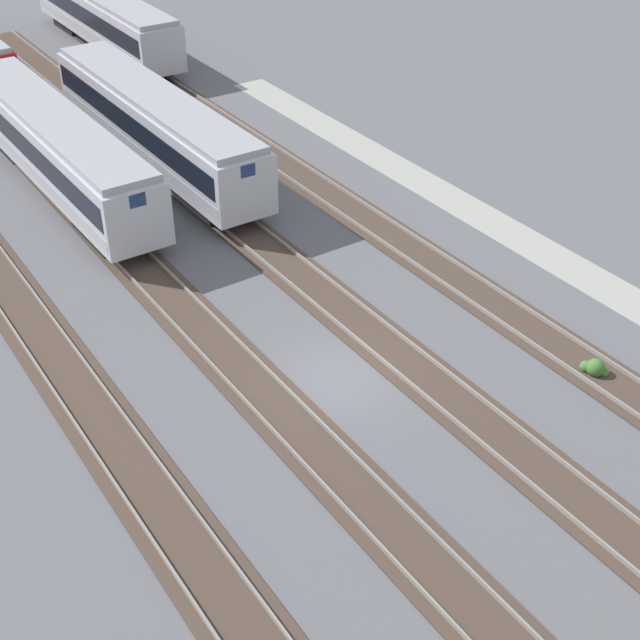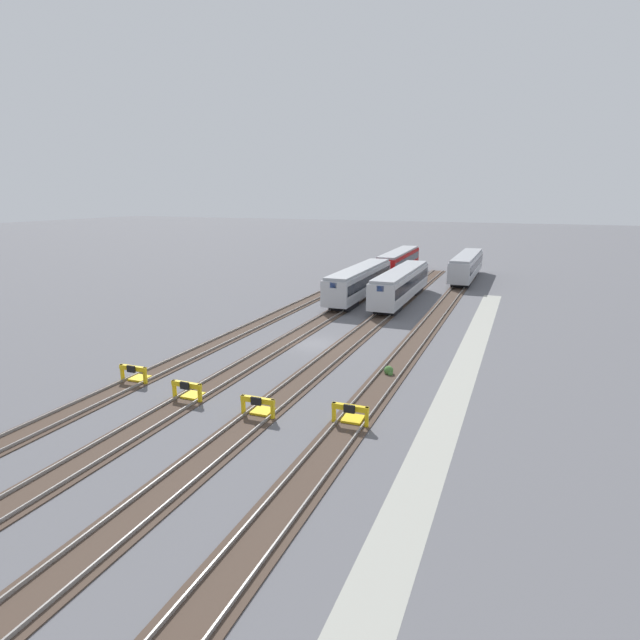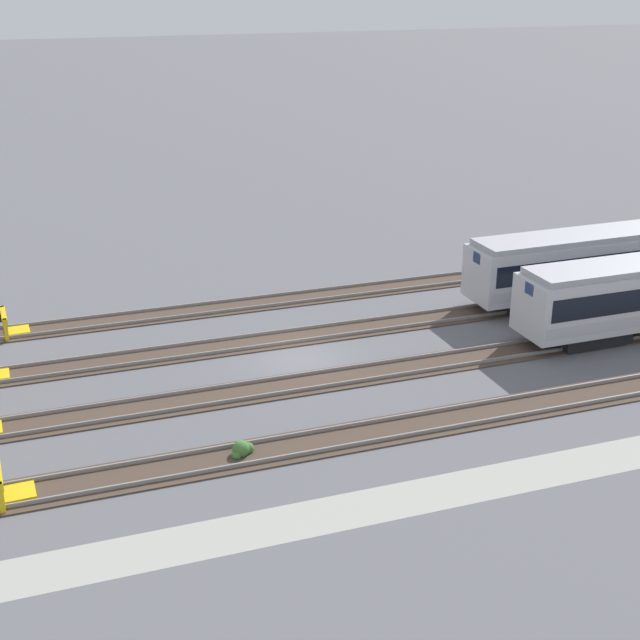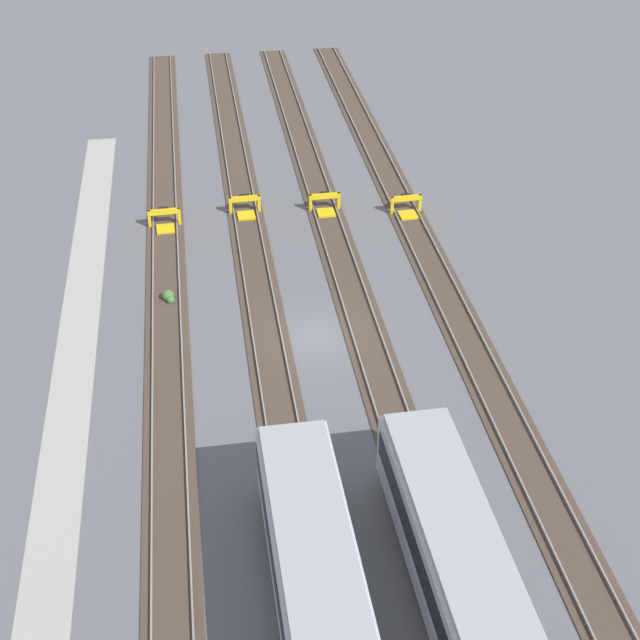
% 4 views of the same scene
% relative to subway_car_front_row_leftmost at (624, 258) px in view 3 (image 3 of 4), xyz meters
% --- Properties ---
extents(ground_plane, '(400.00, 400.00, 0.00)m').
position_rel_subway_car_front_row_leftmost_xyz_m(ground_plane, '(-19.14, -2.46, -2.04)').
color(ground_plane, '#5B5B60').
extents(service_walkway, '(54.00, 2.00, 0.01)m').
position_rel_subway_car_front_row_leftmost_xyz_m(service_walkway, '(-19.14, -14.45, -2.04)').
color(service_walkway, '#9E9E93').
rests_on(service_walkway, ground).
extents(rail_track_nearest, '(90.00, 2.23, 0.21)m').
position_rel_subway_car_front_row_leftmost_xyz_m(rail_track_nearest, '(-19.14, -9.95, -2.00)').
color(rail_track_nearest, '#47382D').
rests_on(rail_track_nearest, ground).
extents(rail_track_near_inner, '(90.00, 2.24, 0.21)m').
position_rel_subway_car_front_row_leftmost_xyz_m(rail_track_near_inner, '(-19.14, -4.96, -2.00)').
color(rail_track_near_inner, '#47382D').
rests_on(rail_track_near_inner, ground).
extents(rail_track_middle, '(90.00, 2.24, 0.21)m').
position_rel_subway_car_front_row_leftmost_xyz_m(rail_track_middle, '(-19.14, 0.03, -2.00)').
color(rail_track_middle, '#47382D').
rests_on(rail_track_middle, ground).
extents(rail_track_far_inner, '(90.00, 2.23, 0.21)m').
position_rel_subway_car_front_row_leftmost_xyz_m(rail_track_far_inner, '(-19.14, 5.03, -2.00)').
color(rail_track_far_inner, '#47382D').
rests_on(rail_track_far_inner, ground).
extents(subway_car_front_row_leftmost, '(18.04, 3.08, 3.70)m').
position_rel_subway_car_front_row_leftmost_xyz_m(subway_car_front_row_leftmost, '(0.00, 0.00, 0.00)').
color(subway_car_front_row_leftmost, '#B7BABF').
rests_on(subway_car_front_row_leftmost, ground).
extents(bumper_stop_nearest_track, '(1.38, 2.01, 1.22)m').
position_rel_subway_car_front_row_leftmost_xyz_m(bumper_stop_nearest_track, '(-31.83, -9.94, -1.53)').
color(bumper_stop_nearest_track, gold).
rests_on(bumper_stop_nearest_track, ground).
extents(bumper_stop_far_inner_track, '(1.38, 2.01, 1.22)m').
position_rel_subway_car_front_row_leftmost_xyz_m(bumper_stop_far_inner_track, '(-31.36, 5.04, -1.53)').
color(bumper_stop_far_inner_track, gold).
rests_on(bumper_stop_far_inner_track, ground).
extents(weed_clump, '(0.92, 0.70, 0.64)m').
position_rel_subway_car_front_row_leftmost_xyz_m(weed_clump, '(-23.73, -9.84, -1.80)').
color(weed_clump, '#427033').
rests_on(weed_clump, ground).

